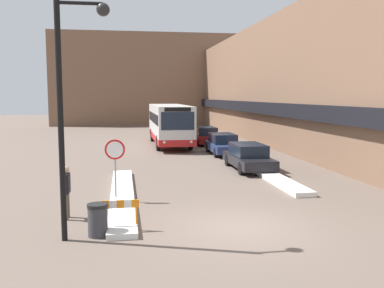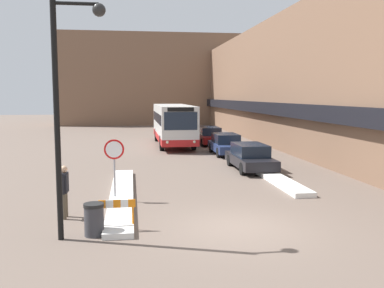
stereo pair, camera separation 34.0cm
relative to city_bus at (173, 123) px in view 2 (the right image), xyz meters
name	(u,v)px [view 2 (the right image)]	position (x,y,z in m)	size (l,w,h in m)	color
ground_plane	(237,227)	(-0.18, -21.95, -1.78)	(160.00, 160.00, 0.00)	#66564C
building_row_right	(282,85)	(9.79, 2.05, 3.20)	(5.50, 60.00, 9.99)	brown
building_backdrop_far	(153,80)	(-0.18, 26.88, 4.39)	(26.00, 8.00, 12.34)	brown
snow_bank_left	(122,195)	(-3.78, -17.47, -1.69)	(0.90, 10.30, 0.18)	silver
snow_bank_right	(279,180)	(3.42, -15.52, -1.67)	(0.90, 6.42, 0.21)	silver
city_bus	(173,123)	(0.00, 0.00, 0.00)	(2.65, 10.74, 3.25)	silver
parked_car_front	(250,157)	(3.02, -12.07, -1.07)	(1.84, 4.64, 1.41)	black
parked_car_middle	(226,144)	(3.02, -6.00, -1.06)	(1.79, 4.35, 1.42)	navy
parked_car_back	(209,136)	(3.02, 0.23, -1.07)	(1.83, 4.59, 1.42)	maroon
stop_sign	(114,156)	(-4.02, -18.08, -0.05)	(0.76, 0.08, 2.38)	gray
street_lamp	(66,94)	(-5.09, -22.34, 2.31)	(1.46, 0.36, 6.63)	black
pedestrian	(64,187)	(-5.57, -20.17, -0.72)	(0.24, 0.57, 1.75)	brown
trash_bin	(94,219)	(-4.47, -22.12, -1.30)	(0.59, 0.59, 0.95)	#38383D
construction_barricade	(117,209)	(-3.82, -21.74, -1.11)	(1.10, 0.06, 0.94)	orange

